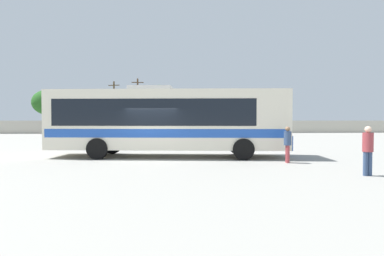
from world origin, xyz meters
TOP-DOWN VIEW (x-y plane):
  - ground_plane at (0.00, 10.00)m, footprint 300.00×300.00m
  - perimeter_wall at (0.00, 28.81)m, footprint 80.00×0.30m
  - coach_bus_cream_blue at (0.69, 0.93)m, footprint 12.41×3.85m
  - attendant_by_bus_door at (6.19, -1.79)m, footprint 0.36×0.36m
  - passenger_waiting_on_apron at (7.73, -5.07)m, footprint 0.36×0.36m
  - parked_car_leftmost_maroon at (-12.75, 25.46)m, footprint 4.35×2.02m
  - parked_car_second_white at (-6.55, 25.34)m, footprint 4.11×2.03m
  - utility_pole_near at (-7.72, 32.72)m, footprint 1.76×0.62m
  - utility_pole_far at (-3.99, 31.77)m, footprint 1.80×0.25m
  - roadside_tree_left at (-18.73, 35.23)m, footprint 4.66×4.66m
  - roadside_tree_midleft at (-8.19, 31.95)m, footprint 3.63×3.63m
  - roadside_tree_midright at (-0.73, 35.50)m, footprint 5.53×5.53m

SIDE VIEW (x-z plane):
  - ground_plane at x=0.00m, z-range 0.00..0.00m
  - parked_car_leftmost_maroon at x=-12.75m, z-range 0.05..1.52m
  - parked_car_second_white at x=-6.55m, z-range 0.04..1.58m
  - perimeter_wall at x=0.00m, z-range 0.00..1.82m
  - attendant_by_bus_door at x=6.19m, z-range 0.11..1.74m
  - passenger_waiting_on_apron at x=7.73m, z-range 0.11..1.83m
  - coach_bus_cream_blue at x=0.69m, z-range 0.12..3.80m
  - utility_pole_near at x=-7.72m, z-range 0.18..8.07m
  - utility_pole_far at x=-3.99m, z-range 0.18..8.42m
  - roadside_tree_midleft at x=-8.19m, z-range 1.54..7.74m
  - roadside_tree_left at x=-18.73m, z-range 1.37..8.09m
  - roadside_tree_midright at x=-0.73m, z-range 1.50..9.22m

